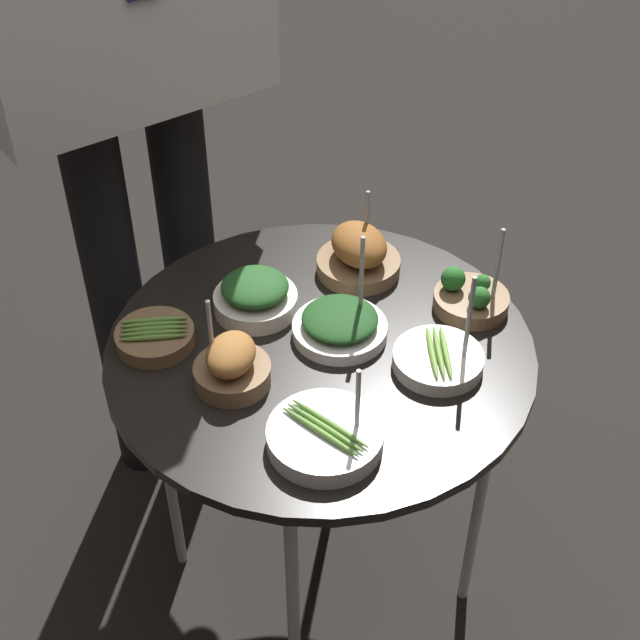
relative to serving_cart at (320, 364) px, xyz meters
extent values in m
plane|color=black|center=(0.00, 0.00, -0.59)|extent=(8.00, 8.00, 0.00)
cylinder|color=black|center=(0.00, 0.00, 0.03)|extent=(0.67, 0.67, 0.02)
cylinder|color=#B7B7BC|center=(0.20, -0.20, -0.28)|extent=(0.02, 0.02, 0.61)
cylinder|color=#B7B7BC|center=(-0.20, -0.20, -0.28)|extent=(0.02, 0.02, 0.61)
cylinder|color=#B7B7BC|center=(0.20, 0.20, -0.28)|extent=(0.02, 0.02, 0.61)
cylinder|color=#B7B7BC|center=(-0.20, 0.20, -0.28)|extent=(0.02, 0.02, 0.61)
cylinder|color=white|center=(0.04, 0.00, 0.05)|extent=(0.15, 0.15, 0.02)
ellipsoid|color=#194219|center=(0.04, 0.00, 0.08)|extent=(0.12, 0.12, 0.02)
cylinder|color=#939399|center=(0.08, 0.00, 0.13)|extent=(0.01, 0.01, 0.17)
cylinder|color=brown|center=(-0.15, 0.01, 0.06)|extent=(0.12, 0.12, 0.03)
ellipsoid|color=#93602D|center=(-0.15, 0.01, 0.10)|extent=(0.12, 0.12, 0.05)
cylinder|color=#939399|center=(-0.17, 0.04, 0.12)|extent=(0.01, 0.01, 0.14)
cylinder|color=silver|center=(-0.03, 0.13, 0.06)|extent=(0.14, 0.14, 0.03)
ellipsoid|color=#1E4C1E|center=(-0.03, 0.13, 0.09)|extent=(0.11, 0.11, 0.03)
cylinder|color=brown|center=(0.25, -0.07, 0.06)|extent=(0.12, 0.12, 0.03)
sphere|color=#236023|center=(0.28, -0.07, 0.08)|extent=(0.03, 0.03, 0.03)
sphere|color=#236023|center=(0.24, -0.04, 0.09)|extent=(0.04, 0.04, 0.04)
sphere|color=#236023|center=(0.24, -0.10, 0.09)|extent=(0.04, 0.04, 0.04)
cylinder|color=#939399|center=(0.28, -0.10, 0.12)|extent=(0.01, 0.01, 0.15)
cylinder|color=silver|center=(-0.12, -0.17, 0.06)|extent=(0.16, 0.16, 0.03)
ellipsoid|color=#5B8938|center=(-0.11, -0.17, 0.08)|extent=(0.04, 0.14, 0.01)
ellipsoid|color=#5B8938|center=(-0.12, -0.17, 0.08)|extent=(0.04, 0.14, 0.01)
ellipsoid|color=#5B8938|center=(-0.13, -0.17, 0.08)|extent=(0.04, 0.14, 0.01)
cylinder|color=#939399|center=(-0.08, -0.19, 0.11)|extent=(0.01, 0.01, 0.13)
cylinder|color=brown|center=(-0.20, 0.16, 0.06)|extent=(0.12, 0.12, 0.03)
ellipsoid|color=#5B8938|center=(-0.19, 0.17, 0.07)|extent=(0.10, 0.06, 0.01)
ellipsoid|color=#5B8938|center=(-0.20, 0.17, 0.07)|extent=(0.10, 0.06, 0.01)
ellipsoid|color=#5B8938|center=(-0.20, 0.16, 0.07)|extent=(0.10, 0.06, 0.01)
ellipsoid|color=#5B8938|center=(-0.21, 0.15, 0.07)|extent=(0.10, 0.06, 0.01)
ellipsoid|color=#5B8938|center=(-0.22, 0.14, 0.07)|extent=(0.10, 0.06, 0.01)
cylinder|color=silver|center=(0.11, -0.15, 0.05)|extent=(0.14, 0.14, 0.02)
ellipsoid|color=olive|center=(0.12, -0.15, 0.07)|extent=(0.07, 0.10, 0.01)
ellipsoid|color=olive|center=(0.11, -0.15, 0.07)|extent=(0.07, 0.10, 0.01)
ellipsoid|color=olive|center=(0.11, -0.14, 0.07)|extent=(0.07, 0.10, 0.01)
cylinder|color=#939399|center=(0.14, -0.17, 0.13)|extent=(0.01, 0.01, 0.17)
cylinder|color=brown|center=(0.17, 0.11, 0.06)|extent=(0.14, 0.14, 0.03)
ellipsoid|color=brown|center=(0.17, 0.11, 0.10)|extent=(0.12, 0.14, 0.06)
cylinder|color=#939399|center=(0.20, 0.13, 0.11)|extent=(0.01, 0.01, 0.14)
cylinder|color=black|center=(-0.13, 0.50, -0.16)|extent=(0.11, 0.11, 0.86)
cylinder|color=black|center=(0.04, 0.50, -0.16)|extent=(0.11, 0.11, 0.86)
camera|label=1|loc=(-0.62, -0.84, 0.97)|focal=50.00mm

